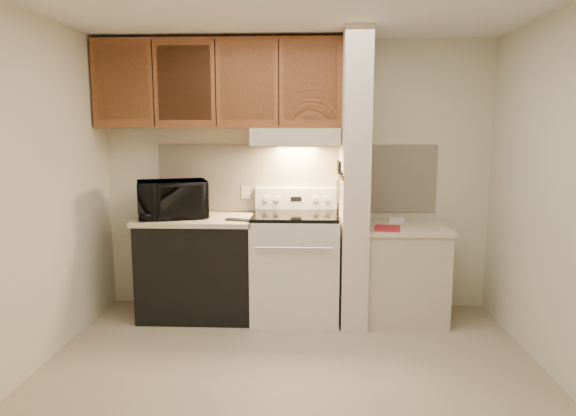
{
  "coord_description": "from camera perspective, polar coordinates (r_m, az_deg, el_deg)",
  "views": [
    {
      "loc": [
        0.13,
        -3.33,
        1.69
      ],
      "look_at": [
        -0.05,
        0.75,
        1.06
      ],
      "focal_mm": 32.0,
      "sensor_mm": 36.0,
      "label": 1
    }
  ],
  "objects": [
    {
      "name": "oven_window",
      "position": [
        4.33,
        0.68,
        -7.2
      ],
      "size": [
        0.5,
        0.01,
        0.3
      ],
      "primitive_type": "cube",
      "color": "black",
      "rests_on": "range_body"
    },
    {
      "name": "cab_gap_b",
      "position": [
        4.58,
        -8.06,
        13.6
      ],
      "size": [
        0.01,
        0.01,
        0.73
      ],
      "primitive_type": "cube",
      "color": "black",
      "rests_on": "upper_cabinets"
    },
    {
      "name": "knife_strip",
      "position": [
        4.45,
        5.82,
        3.92
      ],
      "size": [
        0.02,
        0.42,
        0.04
      ],
      "primitive_type": "cube",
      "color": "black",
      "rests_on": "partition_pillar"
    },
    {
      "name": "knife_handle_e",
      "position": [
        4.59,
        5.57,
        4.7
      ],
      "size": [
        0.02,
        0.02,
        0.1
      ],
      "primitive_type": "cylinder",
      "color": "black",
      "rests_on": "knife_strip"
    },
    {
      "name": "pillar_trim",
      "position": [
        4.5,
        5.85,
        3.72
      ],
      "size": [
        0.01,
        0.7,
        0.04
      ],
      "primitive_type": "cube",
      "color": "brown",
      "rests_on": "partition_pillar"
    },
    {
      "name": "range_body",
      "position": [
        4.65,
        0.8,
        -6.61
      ],
      "size": [
        0.76,
        0.65,
        0.92
      ],
      "primitive_type": "cube",
      "color": "silver",
      "rests_on": "floor"
    },
    {
      "name": "cooktop",
      "position": [
        4.55,
        0.81,
        -0.82
      ],
      "size": [
        0.74,
        0.64,
        0.03
      ],
      "primitive_type": "cube",
      "color": "black",
      "rests_on": "range_body"
    },
    {
      "name": "outlet",
      "position": [
        4.88,
        -4.72,
        1.75
      ],
      "size": [
        0.08,
        0.01,
        0.12
      ],
      "primitive_type": "cube",
      "color": "beige",
      "rests_on": "backsplash"
    },
    {
      "name": "wall_right",
      "position": [
        3.75,
        28.93,
        0.92
      ],
      "size": [
        0.02,
        3.0,
        2.5
      ],
      "primitive_type": "cube",
      "color": "beige",
      "rests_on": "floor"
    },
    {
      "name": "left_countertop",
      "position": [
        4.67,
        -10.04,
        -1.26
      ],
      "size": [
        1.04,
        0.67,
        0.04
      ],
      "primitive_type": "cube",
      "color": "beige",
      "rests_on": "dishwasher_front"
    },
    {
      "name": "knife_blade_d",
      "position": [
        4.54,
        5.59,
        2.75
      ],
      "size": [
        0.01,
        0.04,
        0.16
      ],
      "primitive_type": "cube",
      "color": "silver",
      "rests_on": "knife_strip"
    },
    {
      "name": "range_backguard",
      "position": [
        4.81,
        0.92,
        1.09
      ],
      "size": [
        0.76,
        0.08,
        0.2
      ],
      "primitive_type": "cube",
      "color": "silver",
      "rests_on": "range_body"
    },
    {
      "name": "hood_lip",
      "position": [
        4.4,
        0.8,
        7.3
      ],
      "size": [
        0.78,
        0.04,
        0.06
      ],
      "primitive_type": "cube",
      "color": "beige",
      "rests_on": "range_hood"
    },
    {
      "name": "wall_left",
      "position": [
        3.87,
        -27.45,
        1.24
      ],
      "size": [
        0.02,
        3.0,
        2.5
      ],
      "primitive_type": "cube",
      "color": "beige",
      "rests_on": "floor"
    },
    {
      "name": "oven_mitt",
      "position": [
        4.69,
        5.51,
        1.92
      ],
      "size": [
        0.03,
        0.09,
        0.22
      ],
      "primitive_type": "cube",
      "color": "gray",
      "rests_on": "partition_pillar"
    },
    {
      "name": "floor",
      "position": [
        3.73,
        0.23,
        -18.17
      ],
      "size": [
        3.6,
        3.6,
        0.0
      ],
      "primitive_type": "plane",
      "color": "tan",
      "rests_on": "ground"
    },
    {
      "name": "knife_blade_e",
      "position": [
        4.62,
        5.53,
        2.73
      ],
      "size": [
        0.01,
        0.04,
        0.18
      ],
      "primitive_type": "cube",
      "color": "silver",
      "rests_on": "knife_strip"
    },
    {
      "name": "upper_cabinets",
      "position": [
        4.74,
        -7.7,
        13.44
      ],
      "size": [
        2.18,
        0.33,
        0.77
      ],
      "primitive_type": "cube",
      "color": "brown",
      "rests_on": "wall_back"
    },
    {
      "name": "white_box",
      "position": [
        4.79,
        11.94,
        -1.33
      ],
      "size": [
        0.14,
        0.1,
        0.04
      ],
      "primitive_type": "cube",
      "rotation": [
        0.0,
        0.0,
        -0.05
      ],
      "color": "white",
      "rests_on": "right_countertop"
    },
    {
      "name": "right_cab_base",
      "position": [
        4.73,
        12.72,
        -7.24
      ],
      "size": [
        0.7,
        0.6,
        0.81
      ],
      "primitive_type": "cube",
      "color": "beige",
      "rests_on": "floor"
    },
    {
      "name": "oven_handle",
      "position": [
        4.24,
        0.67,
        -4.48
      ],
      "size": [
        0.65,
        0.02,
        0.02
      ],
      "primitive_type": "cylinder",
      "rotation": [
        0.0,
        1.57,
        0.0
      ],
      "color": "silver",
      "rests_on": "range_body"
    },
    {
      "name": "knife_handle_d",
      "position": [
        4.52,
        5.62,
        4.63
      ],
      "size": [
        0.02,
        0.02,
        0.1
      ],
      "primitive_type": "cylinder",
      "color": "black",
      "rests_on": "knife_strip"
    },
    {
      "name": "knife_handle_a",
      "position": [
        4.3,
        5.78,
        4.42
      ],
      "size": [
        0.02,
        0.02,
        0.1
      ],
      "primitive_type": "cylinder",
      "color": "black",
      "rests_on": "knife_strip"
    },
    {
      "name": "knife_blade_a",
      "position": [
        4.31,
        5.75,
        2.44
      ],
      "size": [
        0.01,
        0.03,
        0.16
      ],
      "primitive_type": "cube",
      "color": "silver",
      "rests_on": "knife_strip"
    },
    {
      "name": "range_knob_left_outer",
      "position": [
        4.78,
        -2.45,
        1.03
      ],
      "size": [
        0.05,
        0.02,
        0.05
      ],
      "primitive_type": "cylinder",
      "rotation": [
        1.57,
        0.0,
        0.0
      ],
      "color": "silver",
      "rests_on": "range_backguard"
    },
    {
      "name": "backsplash",
      "position": [
        4.84,
        0.94,
        3.33
      ],
      "size": [
        2.6,
        0.02,
        0.63
      ],
      "primitive_type": "cube",
      "color": "#FBEDCD",
      "rests_on": "wall_back"
    },
    {
      "name": "range_knob_left_inner",
      "position": [
        4.77,
        -1.26,
        1.03
      ],
      "size": [
        0.05,
        0.02,
        0.05
      ],
      "primitive_type": "cylinder",
      "rotation": [
        1.57,
        0.0,
        0.0
      ],
      "color": "silver",
      "rests_on": "range_backguard"
    },
    {
      "name": "cab_door_a",
      "position": [
        4.8,
        -17.96,
        13.04
      ],
      "size": [
        0.46,
        0.01,
        0.63
      ],
      "primitive_type": "cube",
      "color": "brown",
      "rests_on": "upper_cabinets"
    },
    {
      "name": "knife_handle_b",
      "position": [
        4.38,
        5.72,
        4.5
      ],
      "size": [
        0.02,
        0.02,
        0.1
      ],
      "primitive_type": "cylinder",
      "color": "black",
      "rests_on": "knife_strip"
    },
    {
      "name": "knife_blade_c",
      "position": [
        4.45,
        5.65,
        2.37
      ],
      "size": [
        0.01,
        0.04,
        0.2
      ],
      "primitive_type": "cube",
      "color": "silver",
      "rests_on": "knife_strip"
    },
    {
      "name": "cab_gap_a",
      "position": [
        4.71,
        -14.77,
        13.27
      ],
      "size": [
        0.01,
        0.01,
        0.73
      ],
      "primitive_type": "cube",
      "color": "black",
      "rests_on": "upper_cabinets"
    },
    {
      "name": "wall_back",
      "position": [
        4.85,
        0.94,
        3.52
      ],
      "size": [
        3.6,
        2.5,
        0.02
      ],
      "primitive_type": "cube",
      "rotation": [
        1.57,
        0.0,
        0.0
      ],
      "color": "beige",
      "rests_on": "floor"
    },
    {
      "name": "knife_handle_c",
      "position": [
        4.45,
        5.67,
        4.57
      ],
      "size": [
        0.02,
        0.02,
        0.1
      ],
      "primitive_type": "cylinder",
      "color": "black",
      "rests_on": "knife_strip"
    },
    {
      "name": "range_knob_right_outer",
      "position": [
        4.77,
        4.27,
        0.99
      ],
      "size": [
        0.05,
        0.02,
        0.05
      ],
      "primitive_type": "cylinder",
      "rotation": [
        1.57,
        0.0,
        0.0
      ],
      "color": "silver",
      "rests_on": "range_backguard"
    },
    {
      "name": "partition_pillar",
      "position": [
        4.51,
        7.32,
        3.07
      ],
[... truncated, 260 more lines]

